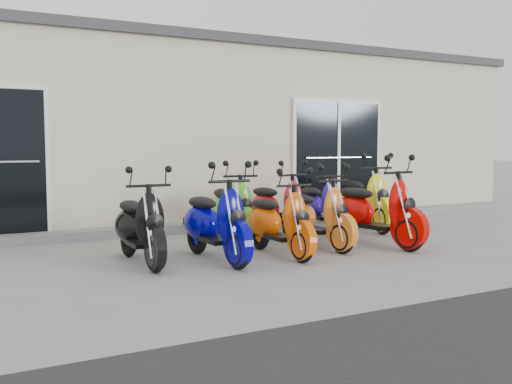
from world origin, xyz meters
TOP-DOWN VIEW (x-y plane):
  - ground at (0.00, 0.00)m, footprint 80.00×80.00m
  - building at (0.00, 5.20)m, footprint 14.00×6.00m
  - roof_cap at (0.00, 5.20)m, footprint 14.20×6.20m
  - front_step at (0.00, 2.02)m, footprint 14.00×0.40m
  - door_left at (-3.20, 2.17)m, footprint 1.07×0.08m
  - door_right at (2.60, 2.17)m, footprint 2.02×0.08m
  - scooter_front_black at (-1.97, -0.11)m, footprint 0.62×1.65m
  - scooter_front_blue at (-1.09, -0.37)m, footprint 0.71×1.74m
  - scooter_front_orange_a at (-0.22, -0.44)m, footprint 0.63×1.60m
  - scooter_front_orange_b at (0.52, -0.19)m, footprint 0.77×1.67m
  - scooter_front_red at (1.38, -0.44)m, footprint 0.92×1.87m
  - scooter_back_green at (-0.23, 0.97)m, footprint 0.74×1.71m
  - scooter_back_red at (0.59, 0.98)m, footprint 0.79×1.71m
  - scooter_back_blue at (1.42, 1.01)m, footprint 0.76×1.64m
  - scooter_back_yellow at (2.23, 0.91)m, footprint 0.90×1.86m

SIDE VIEW (x-z plane):
  - ground at x=0.00m, z-range 0.00..0.00m
  - front_step at x=0.00m, z-range 0.00..0.15m
  - scooter_front_orange_a at x=-0.22m, z-range 0.00..1.17m
  - scooter_back_blue at x=1.42m, z-range 0.00..1.17m
  - scooter_front_orange_b at x=0.52m, z-range 0.00..1.19m
  - scooter_front_black at x=-1.97m, z-range 0.00..1.21m
  - scooter_back_red at x=0.59m, z-range 0.00..1.22m
  - scooter_back_green at x=-0.23m, z-range 0.00..1.23m
  - scooter_front_blue at x=-1.09m, z-range 0.00..1.26m
  - scooter_front_red at x=1.38m, z-range 0.00..1.32m
  - scooter_back_yellow at x=2.23m, z-range 0.00..1.32m
  - door_left at x=-3.20m, z-range 0.15..2.37m
  - door_right at x=2.60m, z-range 0.15..2.37m
  - building at x=0.00m, z-range 0.00..3.20m
  - roof_cap at x=0.00m, z-range 3.20..3.36m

